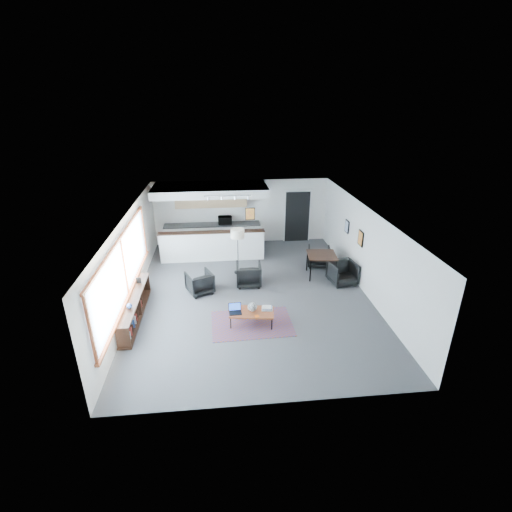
{
  "coord_description": "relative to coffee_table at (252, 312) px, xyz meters",
  "views": [
    {
      "loc": [
        -0.9,
        -10.04,
        5.63
      ],
      "look_at": [
        0.18,
        0.4,
        1.09
      ],
      "focal_mm": 26.0,
      "sensor_mm": 36.0,
      "label": 1
    }
  ],
  "objects": [
    {
      "name": "coffee_table",
      "position": [
        0.0,
        0.0,
        0.0
      ],
      "size": [
        1.25,
        0.8,
        0.38
      ],
      "rotation": [
        0.0,
        0.0,
        -0.15
      ],
      "color": "brown",
      "rests_on": "floor"
    },
    {
      "name": "floor_lamp",
      "position": [
        -0.18,
        3.18,
        1.03
      ],
      "size": [
        0.5,
        0.5,
        1.59
      ],
      "rotation": [
        0.0,
        0.0,
        -0.11
      ],
      "color": "black",
      "rests_on": "floor"
    },
    {
      "name": "dining_chair_far",
      "position": [
        2.73,
        3.46,
        -0.02
      ],
      "size": [
        0.76,
        0.73,
        0.66
      ],
      "primitive_type": "imported",
      "rotation": [
        0.0,
        0.0,
        2.92
      ],
      "color": "black",
      "rests_on": "floor"
    },
    {
      "name": "window",
      "position": [
        -3.32,
        0.74,
        1.1
      ],
      "size": [
        0.1,
        5.95,
        1.66
      ],
      "color": "#8CBFFF",
      "rests_on": "room"
    },
    {
      "name": "ceramic_pot",
      "position": [
        0.02,
        0.02,
        0.15
      ],
      "size": [
        0.25,
        0.25,
        0.25
      ],
      "rotation": [
        0.0,
        0.0,
        -0.08
      ],
      "color": "gray",
      "rests_on": "coffee_table"
    },
    {
      "name": "armchair_left",
      "position": [
        -1.45,
        1.89,
        0.02
      ],
      "size": [
        0.94,
        0.92,
        0.75
      ],
      "primitive_type": "imported",
      "rotation": [
        0.0,
        0.0,
        3.55
      ],
      "color": "black",
      "rests_on": "floor"
    },
    {
      "name": "track_light",
      "position": [
        -0.45,
        3.84,
        2.18
      ],
      "size": [
        1.6,
        0.07,
        0.15
      ],
      "color": "silver",
      "rests_on": "room"
    },
    {
      "name": "doorway",
      "position": [
        2.44,
        6.06,
        0.72
      ],
      "size": [
        1.1,
        0.12,
        2.15
      ],
      "color": "black",
      "rests_on": "room"
    },
    {
      "name": "wall_art_lower",
      "position": [
        3.61,
        2.04,
        1.2
      ],
      "size": [
        0.03,
        0.38,
        0.48
      ],
      "color": "black",
      "rests_on": "room"
    },
    {
      "name": "wall_art_upper",
      "position": [
        3.61,
        3.34,
        1.15
      ],
      "size": [
        0.03,
        0.34,
        0.44
      ],
      "color": "black",
      "rests_on": "room"
    },
    {
      "name": "coaster",
      "position": [
        0.11,
        -0.25,
        0.03
      ],
      "size": [
        0.13,
        0.13,
        0.01
      ],
      "rotation": [
        0.0,
        0.0,
        0.22
      ],
      "color": "#E5590C",
      "rests_on": "coffee_table"
    },
    {
      "name": "kitchenette",
      "position": [
        -1.05,
        5.35,
        1.03
      ],
      "size": [
        4.2,
        1.96,
        2.6
      ],
      "color": "white",
      "rests_on": "floor"
    },
    {
      "name": "dining_table",
      "position": [
        2.59,
        2.65,
        0.37
      ],
      "size": [
        1.02,
        1.02,
        0.79
      ],
      "rotation": [
        0.0,
        0.0,
        -0.1
      ],
      "color": "black",
      "rests_on": "floor"
    },
    {
      "name": "dining_chair_near",
      "position": [
        3.14,
        2.05,
        -0.0
      ],
      "size": [
        0.77,
        0.74,
        0.7
      ],
      "primitive_type": "imported",
      "rotation": [
        0.0,
        0.0,
        0.16
      ],
      "color": "black",
      "rests_on": "floor"
    },
    {
      "name": "room",
      "position": [
        0.14,
        1.64,
        0.95
      ],
      "size": [
        7.02,
        9.02,
        2.62
      ],
      "color": "#48484A",
      "rests_on": "ground"
    },
    {
      "name": "kilim_rug",
      "position": [
        -0.0,
        0.0,
        -0.35
      ],
      "size": [
        2.19,
        1.53,
        0.01
      ],
      "rotation": [
        0.0,
        0.0,
        0.03
      ],
      "color": "#563242",
      "rests_on": "floor"
    },
    {
      "name": "console",
      "position": [
        -3.16,
        0.59,
        -0.03
      ],
      "size": [
        0.35,
        3.0,
        0.8
      ],
      "color": "black",
      "rests_on": "floor"
    },
    {
      "name": "laptop",
      "position": [
        -0.44,
        0.02,
        0.1
      ],
      "size": [
        0.34,
        0.29,
        0.24
      ],
      "rotation": [
        0.0,
        0.0,
        0.05
      ],
      "color": "black",
      "rests_on": "coffee_table"
    },
    {
      "name": "book_stack",
      "position": [
        0.41,
        0.06,
        0.07
      ],
      "size": [
        0.32,
        0.27,
        0.09
      ],
      "rotation": [
        0.0,
        0.0,
        -0.13
      ],
      "color": "silver",
      "rests_on": "coffee_table"
    },
    {
      "name": "armchair_right",
      "position": [
        0.11,
        2.26,
        0.05
      ],
      "size": [
        0.81,
        0.76,
        0.81
      ],
      "primitive_type": "imported",
      "rotation": [
        0.0,
        0.0,
        3.11
      ],
      "color": "black",
      "rests_on": "floor"
    },
    {
      "name": "microwave",
      "position": [
        -0.54,
        5.79,
        0.76
      ],
      "size": [
        0.55,
        0.31,
        0.37
      ],
      "primitive_type": "imported",
      "rotation": [
        0.0,
        0.0,
        0.02
      ],
      "color": "black",
      "rests_on": "kitchenette"
    }
  ]
}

